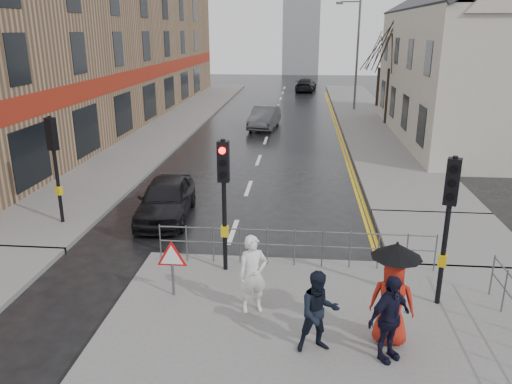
% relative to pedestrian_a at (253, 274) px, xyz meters
% --- Properties ---
extents(ground, '(120.00, 120.00, 0.00)m').
position_rel_pedestrian_a_xyz_m(ground, '(-1.10, 1.70, -1.01)').
color(ground, black).
rests_on(ground, ground).
extents(near_pavement, '(10.00, 9.00, 0.14)m').
position_rel_pedestrian_a_xyz_m(near_pavement, '(1.90, -1.80, -0.94)').
color(near_pavement, '#605E5B').
rests_on(near_pavement, ground).
extents(left_pavement, '(4.00, 44.00, 0.14)m').
position_rel_pedestrian_a_xyz_m(left_pavement, '(-7.60, 24.70, -0.94)').
color(left_pavement, '#605E5B').
rests_on(left_pavement, ground).
extents(right_pavement, '(4.00, 40.00, 0.14)m').
position_rel_pedestrian_a_xyz_m(right_pavement, '(5.40, 26.70, -0.94)').
color(right_pavement, '#605E5B').
rests_on(right_pavement, ground).
extents(pavement_bridge_right, '(4.00, 4.20, 0.14)m').
position_rel_pedestrian_a_xyz_m(pavement_bridge_right, '(5.40, 4.70, -0.94)').
color(pavement_bridge_right, '#605E5B').
rests_on(pavement_bridge_right, ground).
extents(building_left_terrace, '(8.00, 42.00, 10.00)m').
position_rel_pedestrian_a_xyz_m(building_left_terrace, '(-13.10, 23.70, 3.99)').
color(building_left_terrace, '#907053').
rests_on(building_left_terrace, ground).
extents(building_right_cream, '(9.00, 16.40, 10.10)m').
position_rel_pedestrian_a_xyz_m(building_right_cream, '(10.90, 19.70, 3.77)').
color(building_right_cream, beige).
rests_on(building_right_cream, ground).
extents(church_tower, '(5.00, 5.00, 18.00)m').
position_rel_pedestrian_a_xyz_m(church_tower, '(0.40, 63.70, 7.99)').
color(church_tower, gray).
rests_on(church_tower, ground).
extents(traffic_signal_near_left, '(0.28, 0.27, 3.40)m').
position_rel_pedestrian_a_xyz_m(traffic_signal_near_left, '(-0.90, 1.90, 1.44)').
color(traffic_signal_near_left, black).
rests_on(traffic_signal_near_left, near_pavement).
extents(traffic_signal_near_right, '(0.34, 0.33, 3.40)m').
position_rel_pedestrian_a_xyz_m(traffic_signal_near_right, '(4.10, 0.70, 1.44)').
color(traffic_signal_near_right, black).
rests_on(traffic_signal_near_right, near_pavement).
extents(traffic_signal_far_left, '(0.34, 0.33, 3.40)m').
position_rel_pedestrian_a_xyz_m(traffic_signal_far_left, '(-6.60, 4.70, 1.44)').
color(traffic_signal_far_left, black).
rests_on(traffic_signal_far_left, left_pavement).
extents(guard_railing_front, '(7.14, 0.04, 1.00)m').
position_rel_pedestrian_a_xyz_m(guard_railing_front, '(0.85, 2.30, -0.15)').
color(guard_railing_front, '#595B5E').
rests_on(guard_railing_front, near_pavement).
extents(warning_sign, '(0.80, 0.07, 1.35)m').
position_rel_pedestrian_a_xyz_m(warning_sign, '(-1.90, 0.49, 0.03)').
color(warning_sign, '#595B5E').
rests_on(warning_sign, near_pavement).
extents(street_lamp, '(1.83, 0.25, 8.00)m').
position_rel_pedestrian_a_xyz_m(street_lamp, '(4.72, 29.70, 3.69)').
color(street_lamp, '#595B5E').
rests_on(street_lamp, right_pavement).
extents(tree_near, '(2.40, 2.40, 6.58)m').
position_rel_pedestrian_a_xyz_m(tree_near, '(6.40, 23.70, 4.12)').
color(tree_near, black).
rests_on(tree_near, right_pavement).
extents(tree_far, '(2.40, 2.40, 5.64)m').
position_rel_pedestrian_a_xyz_m(tree_far, '(6.90, 31.70, 3.41)').
color(tree_far, black).
rests_on(tree_far, right_pavement).
extents(pedestrian_a, '(0.75, 0.62, 1.75)m').
position_rel_pedestrian_a_xyz_m(pedestrian_a, '(0.00, 0.00, 0.00)').
color(pedestrian_a, silver).
rests_on(pedestrian_a, near_pavement).
extents(pedestrian_b, '(0.93, 0.80, 1.64)m').
position_rel_pedestrian_a_xyz_m(pedestrian_b, '(1.37, -1.29, -0.05)').
color(pedestrian_b, black).
rests_on(pedestrian_b, near_pavement).
extents(pedestrian_with_umbrella, '(0.97, 0.96, 2.10)m').
position_rel_pedestrian_a_xyz_m(pedestrian_with_umbrella, '(2.78, -0.88, 0.26)').
color(pedestrian_with_umbrella, '#AA2113').
rests_on(pedestrian_with_umbrella, near_pavement).
extents(pedestrian_d, '(1.04, 0.93, 1.70)m').
position_rel_pedestrian_a_xyz_m(pedestrian_d, '(2.64, -1.44, -0.03)').
color(pedestrian_d, black).
rests_on(pedestrian_d, near_pavement).
extents(car_parked, '(1.90, 4.09, 1.36)m').
position_rel_pedestrian_a_xyz_m(car_parked, '(-3.46, 5.70, -0.34)').
color(car_parked, black).
rests_on(car_parked, ground).
extents(car_mid, '(1.93, 4.29, 1.37)m').
position_rel_pedestrian_a_xyz_m(car_mid, '(-1.46, 21.94, -0.33)').
color(car_mid, '#4B4D51').
rests_on(car_mid, ground).
extents(car_far, '(2.31, 4.66, 1.30)m').
position_rel_pedestrian_a_xyz_m(car_far, '(1.18, 42.19, -0.36)').
color(car_far, black).
rests_on(car_far, ground).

